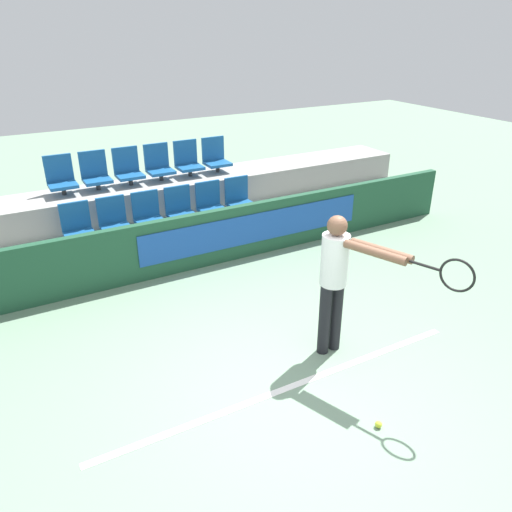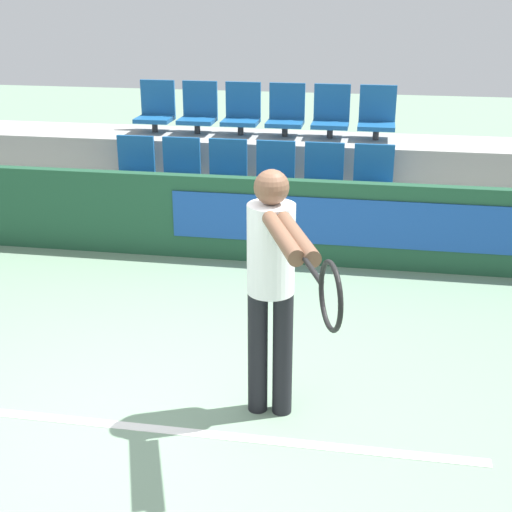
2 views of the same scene
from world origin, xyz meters
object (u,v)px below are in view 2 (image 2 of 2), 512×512
Objects in this scene: stadium_chair_0 at (134,168)px; stadium_chair_3 at (274,174)px; stadium_chair_7 at (198,111)px; stadium_chair_4 at (323,176)px; stadium_chair_9 at (286,114)px; tennis_player at (274,275)px; stadium_chair_10 at (331,115)px; stadium_chair_1 at (180,170)px; stadium_chair_5 at (373,178)px; stadium_chair_2 at (226,172)px; stadium_chair_11 at (377,116)px; stadium_chair_8 at (242,112)px; stadium_chair_6 at (156,110)px.

stadium_chair_3 is (1.58, 0.00, 0.00)m from stadium_chair_0.
stadium_chair_3 is 1.47m from stadium_chair_7.
stadium_chair_0 is at bearing 180.00° from stadium_chair_4.
stadium_chair_7 is at bearing 180.00° from stadium_chair_9.
stadium_chair_10 is at bearing 69.17° from tennis_player.
stadium_chair_1 is (0.53, 0.00, 0.00)m from stadium_chair_0.
stadium_chair_0 is 2.10m from stadium_chair_4.
stadium_chair_1 is 1.00× the size of stadium_chair_5.
stadium_chair_7 reaches higher than stadium_chair_2.
stadium_chair_2 is at bearing -59.85° from stadium_chair_7.
tennis_player is (1.03, -3.43, 0.27)m from stadium_chair_2.
tennis_player is (1.55, -3.43, 0.27)m from stadium_chair_1.
stadium_chair_9 is 1.05m from stadium_chair_11.
stadium_chair_4 is 1.00× the size of stadium_chair_5.
stadium_chair_8 is at bearing 90.00° from stadium_chair_2.
stadium_chair_11 is (1.05, 0.00, 0.00)m from stadium_chair_9.
tennis_player is (0.50, -4.34, -0.22)m from stadium_chair_9.
stadium_chair_1 is 1.00× the size of stadium_chair_11.
stadium_chair_11 is at bearing 19.00° from stadium_chair_0.
stadium_chair_1 is at bearing -59.85° from stadium_chair_6.
stadium_chair_8 is at bearing 59.85° from stadium_chair_1.
stadium_chair_6 is 1.00× the size of stadium_chair_11.
stadium_chair_1 is 1.16m from stadium_chair_6.
stadium_chair_0 is 1.05m from stadium_chair_2.
stadium_chair_5 is 1.47m from stadium_chair_9.
stadium_chair_0 is 2.82m from stadium_chair_11.
stadium_chair_0 and stadium_chair_3 have the same top height.
stadium_chair_3 is at bearing 0.00° from stadium_chair_2.
stadium_chair_7 reaches higher than stadium_chair_1.
tennis_player is at bearing -64.41° from stadium_chair_6.
stadium_chair_4 is 3.44m from tennis_player.
stadium_chair_8 reaches higher than stadium_chair_1.
stadium_chair_8 is at bearing 139.28° from stadium_chair_4.
stadium_chair_1 is 0.36× the size of tennis_player.
stadium_chair_10 is at bearing 90.00° from stadium_chair_4.
stadium_chair_7 is (-1.58, 0.90, 0.49)m from stadium_chair_4.
stadium_chair_10 is at bearing 59.85° from stadium_chair_3.
stadium_chair_8 reaches higher than stadium_chair_2.
stadium_chair_11 is (1.58, 0.90, 0.49)m from stadium_chair_2.
stadium_chair_1 is 0.53m from stadium_chair_2.
stadium_chair_11 is (2.63, 0.90, 0.49)m from stadium_chair_0.
stadium_chair_7 is 2.10m from stadium_chair_11.
stadium_chair_2 is 3.59m from tennis_player.
stadium_chair_0 is at bearing -150.15° from stadium_chair_9.
stadium_chair_9 and stadium_chair_10 have the same top height.
stadium_chair_8 is 0.36× the size of tennis_player.
stadium_chair_3 is 1.00× the size of stadium_chair_6.
stadium_chair_10 is (0.53, 0.00, 0.00)m from stadium_chair_9.
stadium_chair_0 is at bearing 180.00° from stadium_chair_2.
stadium_chair_10 is 0.53m from stadium_chair_11.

